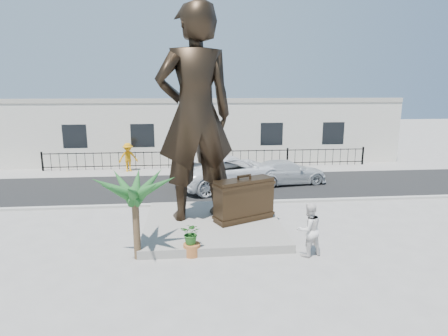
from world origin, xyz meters
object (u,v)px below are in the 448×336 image
object	(u,v)px
suitcase	(244,200)
tourist	(309,229)
statue	(195,115)
car_white	(230,171)

from	to	relation	value
suitcase	tourist	bearing A→B (deg)	-82.48
statue	tourist	xyz separation A→B (m)	(3.56, -3.27, -3.49)
statue	car_white	distance (m)	6.96
statue	tourist	distance (m)	5.96
suitcase	car_white	xyz separation A→B (m)	(0.16, 6.20, -0.24)
tourist	suitcase	bearing A→B (deg)	-75.11
car_white	tourist	bearing A→B (deg)	165.81
suitcase	car_white	size ratio (longest dim) A/B	0.37
tourist	car_white	xyz separation A→B (m)	(-1.56, 8.95, -0.02)
statue	car_white	bearing A→B (deg)	-121.54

